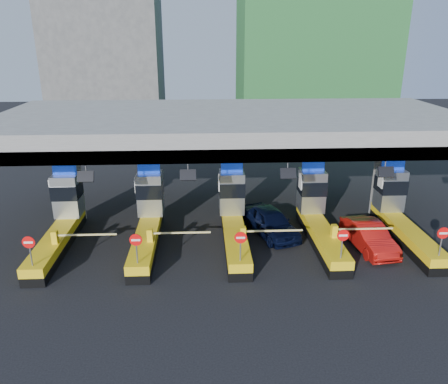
{
  "coord_description": "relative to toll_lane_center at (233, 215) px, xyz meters",
  "views": [
    {
      "loc": [
        -1.77,
        -23.56,
        11.35
      ],
      "look_at": [
        -0.57,
        0.0,
        2.94
      ],
      "focal_mm": 35.0,
      "sensor_mm": 36.0,
      "label": 1
    }
  ],
  "objects": [
    {
      "name": "toll_lane_center",
      "position": [
        0.0,
        0.0,
        0.0
      ],
      "size": [
        4.43,
        8.0,
        4.16
      ],
      "color": "black",
      "rests_on": "ground"
    },
    {
      "name": "toll_canopy",
      "position": [
        -0.0,
        2.59,
        4.74
      ],
      "size": [
        28.0,
        12.09,
        7.0
      ],
      "color": "slate",
      "rests_on": "ground"
    },
    {
      "name": "bg_building_scaffold",
      "position": [
        12.0,
        31.72,
        12.6
      ],
      "size": [
        18.0,
        12.0,
        28.0
      ],
      "primitive_type": "cube",
      "color": "#1E5926",
      "rests_on": "ground"
    },
    {
      "name": "van",
      "position": [
        2.27,
        0.14,
        -0.57
      ],
      "size": [
        3.51,
        5.25,
        1.66
      ],
      "primitive_type": "imported",
      "rotation": [
        0.0,
        0.0,
        0.35
      ],
      "color": "black",
      "rests_on": "ground"
    },
    {
      "name": "toll_lane_right",
      "position": [
        5.0,
        0.0,
        0.0
      ],
      "size": [
        4.43,
        8.0,
        4.16
      ],
      "color": "black",
      "rests_on": "ground"
    },
    {
      "name": "toll_lane_far_left",
      "position": [
        -10.0,
        0.0,
        0.0
      ],
      "size": [
        4.43,
        8.0,
        4.16
      ],
      "color": "black",
      "rests_on": "ground"
    },
    {
      "name": "bg_building_concrete",
      "position": [
        -14.0,
        35.72,
        7.6
      ],
      "size": [
        14.0,
        10.0,
        18.0
      ],
      "primitive_type": "cube",
      "color": "#4C4C49",
      "rests_on": "ground"
    },
    {
      "name": "toll_lane_far_right",
      "position": [
        10.0,
        0.0,
        0.0
      ],
      "size": [
        4.43,
        8.0,
        4.16
      ],
      "color": "black",
      "rests_on": "ground"
    },
    {
      "name": "ground",
      "position": [
        -0.0,
        -0.28,
        -1.4
      ],
      "size": [
        120.0,
        120.0,
        0.0
      ],
      "primitive_type": "plane",
      "color": "black",
      "rests_on": "ground"
    },
    {
      "name": "red_car",
      "position": [
        7.51,
        -1.99,
        -0.64
      ],
      "size": [
        2.1,
        4.74,
        1.51
      ],
      "primitive_type": "imported",
      "rotation": [
        0.0,
        0.0,
        0.11
      ],
      "color": "#AB110D",
      "rests_on": "ground"
    },
    {
      "name": "toll_lane_left",
      "position": [
        -5.0,
        0.0,
        0.0
      ],
      "size": [
        4.43,
        8.0,
        4.16
      ],
      "color": "black",
      "rests_on": "ground"
    }
  ]
}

